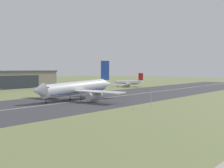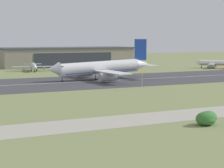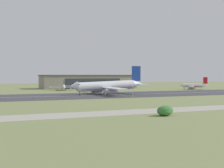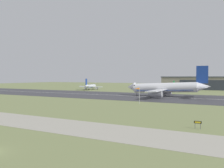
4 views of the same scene
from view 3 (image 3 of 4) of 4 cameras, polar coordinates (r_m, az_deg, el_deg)
The scene contains 10 objects.
ground_plane at distance 134.26m, azimuth 6.96°, elevation -3.23°, with size 646.48×646.48×0.00m, color #7A8451.
runway_strip at distance 178.54m, azimuth -0.97°, elevation -2.01°, with size 406.48×51.06×0.06m, color #3D3D42.
runway_centreline at distance 178.54m, azimuth -0.97°, elevation -2.00°, with size 365.83×0.70×0.01m, color silver.
taxiway_road at distance 108.99m, azimuth 15.02°, elevation -4.38°, with size 304.86×12.32×0.05m, color #A8A393.
hangar_building at distance 276.29m, azimuth -4.37°, elevation 0.47°, with size 83.32×27.94×11.68m.
airplane_landing at distance 182.66m, azimuth -0.94°, elevation -0.39°, with size 46.33×48.90×16.90m.
airplane_parked_centre at distance 236.55m, azimuth -8.80°, elevation -0.49°, with size 22.00×24.23×7.99m.
airplane_parked_east at distance 258.37m, azimuth 14.68°, elevation -0.28°, with size 20.58×21.87×9.80m.
shrub_clump at distance 88.53m, azimuth 9.72°, elevation -4.90°, with size 5.39×3.99×2.81m.
windsock_pole at distance 146.65m, azimuth 3.75°, elevation -0.51°, with size 1.81×2.09×6.60m.
Camera 3 is at (-66.82, -66.61, 11.30)m, focal length 50.00 mm.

